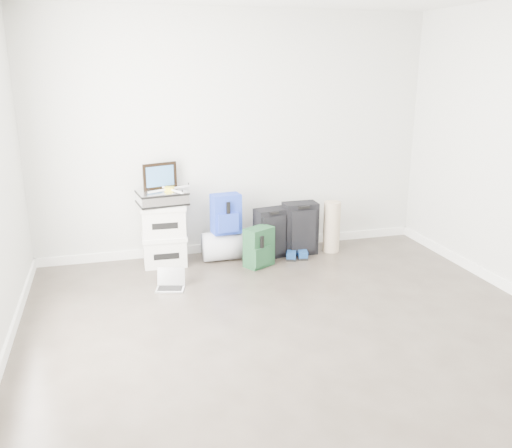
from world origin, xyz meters
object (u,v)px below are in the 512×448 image
object	(u,v)px
briefcase	(162,198)
carry_on	(300,228)
boxes_stack	(164,234)
duffel_bag	(226,246)
large_suitcase	(271,233)
laptop	(171,284)

from	to	relation	value
briefcase	carry_on	bearing A→B (deg)	-10.42
boxes_stack	briefcase	distance (m)	0.41
duffel_bag	large_suitcase	size ratio (longest dim) A/B	0.93
duffel_bag	laptop	size ratio (longest dim) A/B	1.67
briefcase	laptop	xyz separation A→B (m)	(-0.02, -0.70, -0.70)
duffel_bag	large_suitcase	distance (m)	0.53
briefcase	large_suitcase	bearing A→B (deg)	-11.96
duffel_bag	carry_on	xyz separation A→B (m)	(0.87, -0.03, 0.14)
briefcase	duffel_bag	bearing A→B (deg)	-11.43
boxes_stack	carry_on	size ratio (longest dim) A/B	1.12
briefcase	duffel_bag	xyz separation A→B (m)	(0.68, -0.04, -0.59)
briefcase	carry_on	xyz separation A→B (m)	(1.55, -0.07, -0.45)
boxes_stack	briefcase	xyz separation A→B (m)	(0.00, 0.00, 0.41)
large_suitcase	laptop	distance (m)	1.38
carry_on	boxes_stack	bearing A→B (deg)	177.59
briefcase	duffel_bag	world-z (taller)	briefcase
boxes_stack	large_suitcase	xyz separation A→B (m)	(1.20, -0.09, -0.06)
briefcase	large_suitcase	distance (m)	1.29
boxes_stack	carry_on	world-z (taller)	boxes_stack
duffel_bag	laptop	distance (m)	0.97
duffel_bag	laptop	xyz separation A→B (m)	(-0.70, -0.65, -0.11)
large_suitcase	carry_on	xyz separation A→B (m)	(0.35, 0.02, 0.02)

